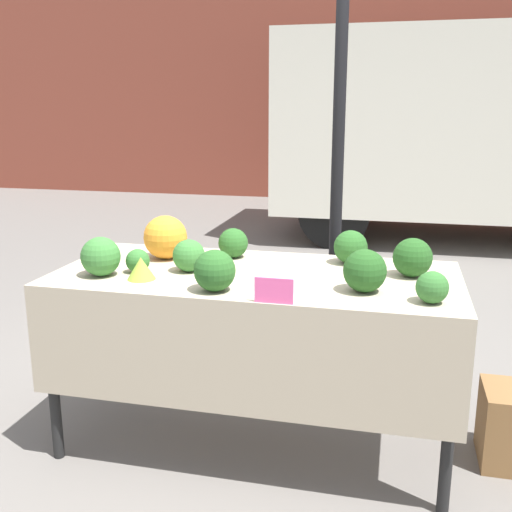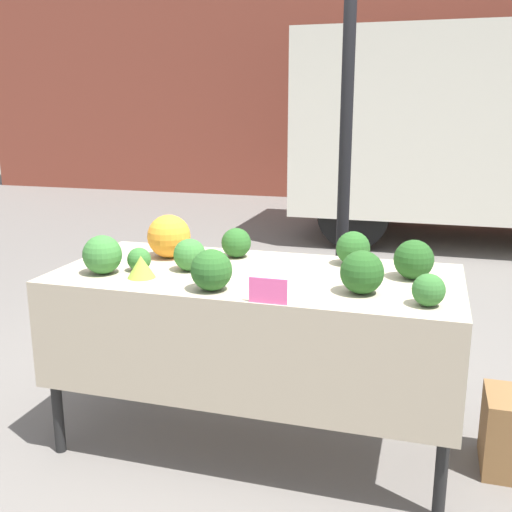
# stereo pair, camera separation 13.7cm
# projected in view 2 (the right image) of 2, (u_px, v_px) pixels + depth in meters

# --- Properties ---
(ground_plane) EXTENTS (40.00, 40.00, 0.00)m
(ground_plane) POSITION_uv_depth(u_px,v_px,m) (256.00, 438.00, 2.97)
(ground_plane) COLOR slate
(building_facade) EXTENTS (16.00, 0.60, 5.71)m
(building_facade) POSITION_uv_depth(u_px,v_px,m) (396.00, 31.00, 10.10)
(building_facade) COLOR brown
(building_facade) RESTS_ON ground_plane
(tent_pole) EXTENTS (0.07, 0.07, 2.21)m
(tent_pole) POSITION_uv_depth(u_px,v_px,m) (344.00, 196.00, 3.40)
(tent_pole) COLOR black
(tent_pole) RESTS_ON ground_plane
(parked_truck) EXTENTS (4.60, 2.15, 2.46)m
(parked_truck) POSITION_uv_depth(u_px,v_px,m) (483.00, 131.00, 7.11)
(parked_truck) COLOR silver
(parked_truck) RESTS_ON ground_plane
(market_table) EXTENTS (1.85, 0.86, 0.85)m
(market_table) POSITION_uv_depth(u_px,v_px,m) (252.00, 299.00, 2.73)
(market_table) COLOR tan
(market_table) RESTS_ON ground_plane
(orange_cauliflower) EXTENTS (0.22, 0.22, 0.22)m
(orange_cauliflower) POSITION_uv_depth(u_px,v_px,m) (169.00, 236.00, 3.03)
(orange_cauliflower) COLOR orange
(orange_cauliflower) RESTS_ON market_table
(romanesco_head) EXTENTS (0.13, 0.13, 0.10)m
(romanesco_head) POSITION_uv_depth(u_px,v_px,m) (141.00, 267.00, 2.68)
(romanesco_head) COLOR #93B238
(romanesco_head) RESTS_ON market_table
(broccoli_head_0) EXTENTS (0.18, 0.18, 0.18)m
(broccoli_head_0) POSITION_uv_depth(u_px,v_px,m) (102.00, 255.00, 2.73)
(broccoli_head_0) COLOR #387533
(broccoli_head_0) RESTS_ON market_table
(broccoli_head_1) EXTENTS (0.18, 0.18, 0.18)m
(broccoli_head_1) POSITION_uv_depth(u_px,v_px,m) (362.00, 272.00, 2.44)
(broccoli_head_1) COLOR #23511E
(broccoli_head_1) RESTS_ON market_table
(broccoli_head_2) EXTENTS (0.17, 0.17, 0.17)m
(broccoli_head_2) POSITION_uv_depth(u_px,v_px,m) (211.00, 270.00, 2.48)
(broccoli_head_2) COLOR #285B23
(broccoli_head_2) RESTS_ON market_table
(broccoli_head_3) EXTENTS (0.13, 0.13, 0.13)m
(broccoli_head_3) POSITION_uv_depth(u_px,v_px,m) (429.00, 290.00, 2.29)
(broccoli_head_3) COLOR #336B2D
(broccoli_head_3) RESTS_ON market_table
(broccoli_head_4) EXTENTS (0.16, 0.16, 0.16)m
(broccoli_head_4) POSITION_uv_depth(u_px,v_px,m) (353.00, 248.00, 2.89)
(broccoli_head_4) COLOR #285B23
(broccoli_head_4) RESTS_ON market_table
(broccoli_head_5) EXTENTS (0.15, 0.15, 0.15)m
(broccoli_head_5) POSITION_uv_depth(u_px,v_px,m) (236.00, 243.00, 3.04)
(broccoli_head_5) COLOR #285B23
(broccoli_head_5) RESTS_ON market_table
(broccoli_head_6) EXTENTS (0.15, 0.15, 0.15)m
(broccoli_head_6) POSITION_uv_depth(u_px,v_px,m) (190.00, 255.00, 2.79)
(broccoli_head_6) COLOR #387533
(broccoli_head_6) RESTS_ON market_table
(broccoli_head_7) EXTENTS (0.11, 0.11, 0.11)m
(broccoli_head_7) POSITION_uv_depth(u_px,v_px,m) (139.00, 259.00, 2.79)
(broccoli_head_7) COLOR #336B2D
(broccoli_head_7) RESTS_ON market_table
(broccoli_head_8) EXTENTS (0.18, 0.18, 0.18)m
(broccoli_head_8) POSITION_uv_depth(u_px,v_px,m) (414.00, 260.00, 2.65)
(broccoli_head_8) COLOR #23511E
(broccoli_head_8) RESTS_ON market_table
(price_sign) EXTENTS (0.15, 0.01, 0.10)m
(price_sign) POSITION_uv_depth(u_px,v_px,m) (268.00, 291.00, 2.32)
(price_sign) COLOR #F45B9E
(price_sign) RESTS_ON market_table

